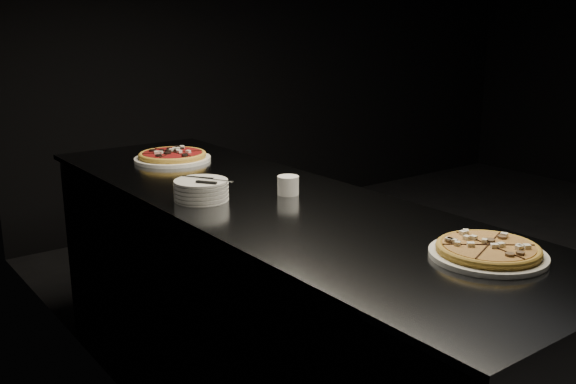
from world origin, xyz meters
TOP-DOWN VIEW (x-y plane):
  - floor at (0.00, 0.00)m, footprint 5.00×5.00m
  - wall_left at (-2.50, 0.00)m, footprint 0.02×5.00m
  - wall_back at (0.00, 2.50)m, footprint 5.00×0.02m
  - counter at (-2.13, 0.00)m, footprint 0.74×2.44m
  - pizza_mushroom at (-2.01, -0.85)m, footprint 0.36×0.36m
  - pizza_tomato at (-2.11, 0.76)m, footprint 0.39×0.39m
  - plate_stack at (-2.33, 0.11)m, footprint 0.19×0.19m
  - cutlery at (-2.32, 0.10)m, footprint 0.10×0.19m
  - ramekin at (-2.04, -0.02)m, footprint 0.08×0.08m

SIDE VIEW (x-z plane):
  - floor at x=0.00m, z-range 0.00..0.00m
  - counter at x=-2.13m, z-range 0.00..0.92m
  - pizza_mushroom at x=-2.01m, z-range 0.92..0.96m
  - pizza_tomato at x=-2.11m, z-range 0.92..0.96m
  - plate_stack at x=-2.33m, z-range 0.92..0.99m
  - ramekin at x=-2.04m, z-range 0.92..0.99m
  - cutlery at x=-2.32m, z-range 0.99..1.00m
  - wall_left at x=-2.50m, z-range 0.00..2.80m
  - wall_back at x=0.00m, z-range 0.00..2.80m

